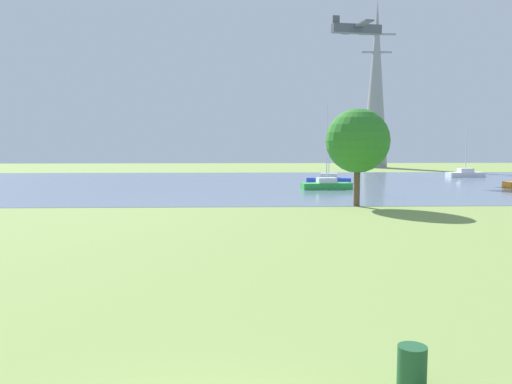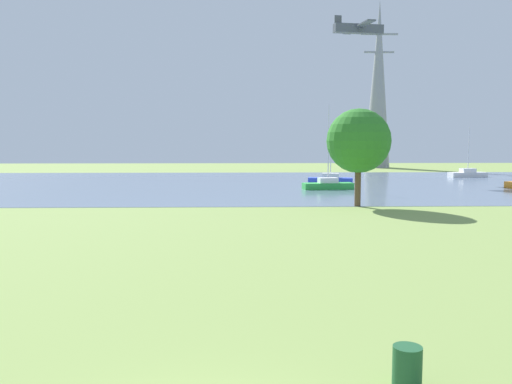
# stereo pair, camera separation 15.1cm
# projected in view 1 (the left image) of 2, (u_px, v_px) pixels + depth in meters

# --- Properties ---
(ground_plane) EXTENTS (160.00, 160.00, 0.00)m
(ground_plane) POSITION_uv_depth(u_px,v_px,m) (228.00, 225.00, 29.40)
(ground_plane) COLOR #7F994C
(litter_bin) EXTENTS (0.56, 0.56, 0.80)m
(litter_bin) POSITION_uv_depth(u_px,v_px,m) (412.00, 367.00, 10.11)
(litter_bin) COLOR #1E512D
(litter_bin) RESTS_ON ground
(water_surface) EXTENTS (140.00, 40.00, 0.02)m
(water_surface) POSITION_uv_depth(u_px,v_px,m) (233.00, 184.00, 57.25)
(water_surface) COLOR slate
(water_surface) RESTS_ON ground
(sailboat_green) EXTENTS (4.95, 2.11, 8.08)m
(sailboat_green) POSITION_uv_depth(u_px,v_px,m) (326.00, 184.00, 51.02)
(sailboat_green) COLOR green
(sailboat_green) RESTS_ON water_surface
(sailboat_blue) EXTENTS (5.00, 2.41, 5.47)m
(sailboat_blue) POSITION_uv_depth(u_px,v_px,m) (329.00, 179.00, 58.00)
(sailboat_blue) COLOR blue
(sailboat_blue) RESTS_ON water_surface
(sailboat_white) EXTENTS (4.96, 2.17, 6.29)m
(sailboat_white) POSITION_uv_depth(u_px,v_px,m) (465.00, 173.00, 68.04)
(sailboat_white) COLOR white
(sailboat_white) RESTS_ON water_surface
(tree_west_near) EXTENTS (4.54, 4.54, 6.94)m
(tree_west_near) POSITION_uv_depth(u_px,v_px,m) (358.00, 141.00, 37.49)
(tree_west_near) COLOR brown
(tree_west_near) RESTS_ON ground
(electricity_pylon) EXTENTS (6.40, 4.40, 28.32)m
(electricity_pylon) POSITION_uv_depth(u_px,v_px,m) (376.00, 85.00, 90.92)
(electricity_pylon) COLOR gray
(electricity_pylon) RESTS_ON ground
(light_aircraft) EXTENTS (6.49, 8.47, 2.10)m
(light_aircraft) POSITION_uv_depth(u_px,v_px,m) (356.00, 29.00, 66.94)
(light_aircraft) COLOR #4C5156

